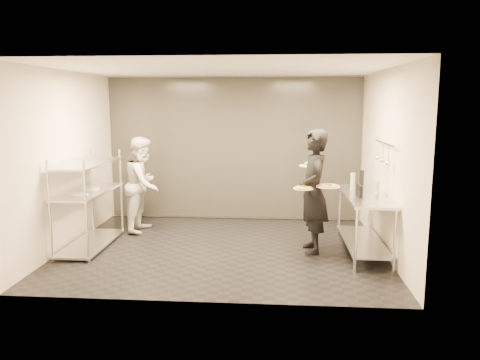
# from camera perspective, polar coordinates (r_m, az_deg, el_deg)

# --- Properties ---
(room_shell) EXTENTS (5.00, 4.00, 2.80)m
(room_shell) POSITION_cam_1_polar(r_m,az_deg,el_deg) (8.36, -1.24, 3.27)
(room_shell) COLOR black
(room_shell) RESTS_ON ground
(pass_rack) EXTENTS (0.60, 1.60, 1.50)m
(pass_rack) POSITION_cam_1_polar(r_m,az_deg,el_deg) (7.84, -17.95, -2.28)
(pass_rack) COLOR silver
(pass_rack) RESTS_ON ground
(prep_counter) EXTENTS (0.60, 1.80, 0.92)m
(prep_counter) POSITION_cam_1_polar(r_m,az_deg,el_deg) (7.42, 14.90, -3.93)
(prep_counter) COLOR silver
(prep_counter) RESTS_ON ground
(utensil_rail) EXTENTS (0.07, 1.20, 0.31)m
(utensil_rail) POSITION_cam_1_polar(r_m,az_deg,el_deg) (7.31, 17.11, 3.11)
(utensil_rail) COLOR silver
(utensil_rail) RESTS_ON room_shell
(waiter) EXTENTS (0.54, 0.74, 1.90)m
(waiter) POSITION_cam_1_polar(r_m,az_deg,el_deg) (7.24, 8.94, -1.42)
(waiter) COLOR black
(waiter) RESTS_ON ground
(chef) EXTENTS (0.71, 0.87, 1.70)m
(chef) POSITION_cam_1_polar(r_m,az_deg,el_deg) (8.56, -11.73, -0.51)
(chef) COLOR silver
(chef) RESTS_ON ground
(pizza_plate_near) EXTENTS (0.29, 0.29, 0.05)m
(pizza_plate_near) POSITION_cam_1_polar(r_m,az_deg,el_deg) (6.97, 7.73, -0.96)
(pizza_plate_near) COLOR white
(pizza_plate_near) RESTS_ON waiter
(pizza_plate_far) EXTENTS (0.35, 0.35, 0.05)m
(pizza_plate_far) POSITION_cam_1_polar(r_m,az_deg,el_deg) (7.00, 10.70, -0.72)
(pizza_plate_far) COLOR white
(pizza_plate_far) RESTS_ON waiter
(salad_plate) EXTENTS (0.30, 0.30, 0.07)m
(salad_plate) POSITION_cam_1_polar(r_m,az_deg,el_deg) (7.43, 8.39, 1.86)
(salad_plate) COLOR white
(salad_plate) RESTS_ON waiter
(pos_monitor) EXTENTS (0.06, 0.24, 0.17)m
(pos_monitor) POSITION_cam_1_polar(r_m,az_deg,el_deg) (7.14, 14.34, -1.29)
(pos_monitor) COLOR black
(pos_monitor) RESTS_ON prep_counter
(bottle_green) EXTENTS (0.07, 0.07, 0.26)m
(bottle_green) POSITION_cam_1_polar(r_m,az_deg,el_deg) (7.78, 13.57, -0.08)
(bottle_green) COLOR #98A699
(bottle_green) RESTS_ON prep_counter
(bottle_clear) EXTENTS (0.06, 0.06, 0.21)m
(bottle_clear) POSITION_cam_1_polar(r_m,az_deg,el_deg) (7.36, 16.41, -0.92)
(bottle_clear) COLOR #98A699
(bottle_clear) RESTS_ON prep_counter
(bottle_dark) EXTENTS (0.07, 0.07, 0.25)m
(bottle_dark) POSITION_cam_1_polar(r_m,az_deg,el_deg) (8.12, 14.61, 0.27)
(bottle_dark) COLOR black
(bottle_dark) RESTS_ON prep_counter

